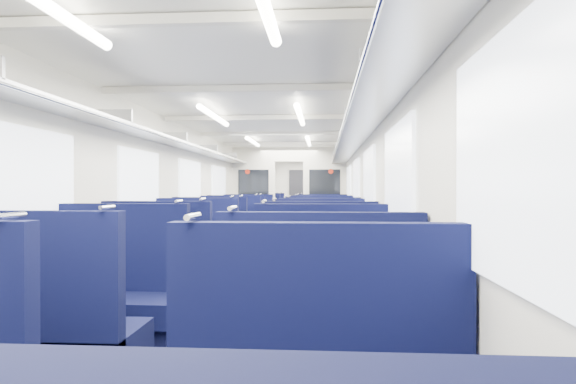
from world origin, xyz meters
name	(u,v)px	position (x,y,z in m)	size (l,w,h in m)	color
floor	(276,263)	(0.00, 0.00, 0.00)	(2.80, 18.00, 0.01)	black
ceiling	(276,131)	(0.00, 0.00, 2.35)	(2.80, 18.00, 0.01)	white
wall_left	(198,197)	(-1.40, 0.00, 1.18)	(0.02, 18.00, 2.35)	silver
dado_left	(199,243)	(-1.39, 0.00, 0.35)	(0.03, 17.90, 0.70)	black
wall_right	(355,198)	(1.40, 0.00, 1.18)	(0.02, 18.00, 2.35)	silver
dado_right	(354,244)	(1.39, 0.00, 0.35)	(0.03, 17.90, 0.70)	black
wall_far	(300,193)	(0.00, 9.00, 1.18)	(2.80, 0.02, 2.35)	silver
luggage_rack_left	(208,153)	(-1.21, 0.00, 1.97)	(0.36, 17.40, 0.18)	#B2B5BA
luggage_rack_right	(344,152)	(1.21, 0.00, 1.97)	(0.36, 17.40, 0.18)	#B2B5BA
windows	(273,183)	(0.00, -0.46, 1.42)	(2.78, 15.60, 0.75)	white
ceiling_fittings	(274,133)	(0.00, -0.26, 2.29)	(2.70, 16.06, 0.11)	silver
end_door	(300,198)	(0.00, 8.94, 1.00)	(0.75, 0.06, 2.00)	black
bulkhead	(289,193)	(0.00, 3.43, 1.23)	(2.80, 0.10, 2.35)	silver
seat_4	(42,347)	(-0.83, -5.98, 0.38)	(1.11, 0.61, 1.24)	#0A0F34
seat_5	(320,356)	(0.83, -6.02, 0.38)	(1.11, 0.61, 1.24)	#0A0F34
seat_6	(116,305)	(-0.83, -4.91, 0.38)	(1.11, 0.61, 1.24)	#0A0F34
seat_7	(321,308)	(0.83, -4.88, 0.38)	(1.11, 0.61, 1.24)	#0A0F34
seat_8	(162,280)	(-0.83, -3.76, 0.38)	(1.11, 0.61, 1.24)	#0A0F34
seat_9	(322,281)	(0.83, -3.72, 0.38)	(1.11, 0.61, 1.24)	#0A0F34
seat_10	(194,262)	(-0.83, -2.47, 0.38)	(1.11, 0.61, 1.24)	#0A0F34
seat_11	(322,265)	(0.83, -2.61, 0.38)	(1.11, 0.61, 1.24)	#0A0F34
seat_12	(212,252)	(-0.83, -1.41, 0.38)	(1.11, 0.61, 1.24)	#0A0F34
seat_13	(322,252)	(0.83, -1.37, 0.38)	(1.11, 0.61, 1.24)	#0A0F34
seat_14	(229,242)	(-0.83, -0.10, 0.38)	(1.11, 0.61, 1.24)	#0A0F34
seat_15	(322,243)	(0.83, -0.14, 0.38)	(1.11, 0.61, 1.24)	#0A0F34
seat_16	(238,237)	(-0.83, 0.83, 0.38)	(1.11, 0.61, 1.24)	#0A0F34
seat_17	(323,238)	(0.83, 0.87, 0.38)	(1.11, 0.61, 1.24)	#0A0F34
seat_18	(247,232)	(-0.83, 2.02, 0.38)	(1.11, 0.61, 1.24)	#0A0F34
seat_19	(323,232)	(0.83, 2.12, 0.38)	(1.11, 0.61, 1.24)	#0A0F34
seat_20	(259,225)	(-0.83, 4.17, 0.38)	(1.11, 0.61, 1.24)	#0A0F34
seat_21	(323,225)	(0.83, 4.18, 0.38)	(1.11, 0.61, 1.24)	#0A0F34
seat_22	(264,222)	(-0.83, 5.23, 0.38)	(1.11, 0.61, 1.24)	#0A0F34
seat_23	(323,222)	(0.83, 5.35, 0.38)	(1.11, 0.61, 1.24)	#0A0F34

